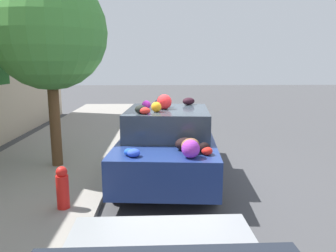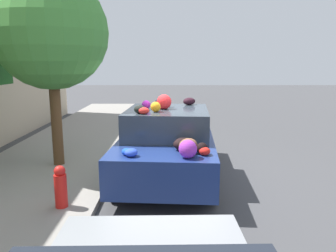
% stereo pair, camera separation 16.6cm
% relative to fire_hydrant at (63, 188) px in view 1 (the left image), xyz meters
% --- Properties ---
extents(ground_plane, '(60.00, 60.00, 0.00)m').
position_rel_fire_hydrant_xyz_m(ground_plane, '(1.77, -1.65, -0.45)').
color(ground_plane, '#424244').
extents(sidewalk_curb, '(24.00, 3.20, 0.11)m').
position_rel_fire_hydrant_xyz_m(sidewalk_curb, '(1.77, 1.05, -0.40)').
color(sidewalk_curb, gray).
rests_on(sidewalk_curb, ground).
extents(street_tree, '(2.49, 2.49, 4.21)m').
position_rel_fire_hydrant_xyz_m(street_tree, '(2.31, 0.80, 2.61)').
color(street_tree, brown).
rests_on(street_tree, sidewalk_curb).
extents(fire_hydrant, '(0.20, 0.20, 0.70)m').
position_rel_fire_hydrant_xyz_m(fire_hydrant, '(0.00, 0.00, 0.00)').
color(fire_hydrant, red).
rests_on(fire_hydrant, sidewalk_curb).
extents(art_car, '(4.20, 2.13, 1.79)m').
position_rel_fire_hydrant_xyz_m(art_car, '(1.73, -1.74, 0.31)').
color(art_car, navy).
rests_on(art_car, ground).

